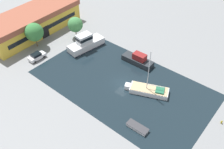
{
  "coord_description": "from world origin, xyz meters",
  "views": [
    {
      "loc": [
        -32.64,
        -24.29,
        37.52
      ],
      "look_at": [
        0.0,
        2.91,
        1.0
      ],
      "focal_mm": 40.0,
      "sensor_mm": 36.0,
      "label": 1
    }
  ],
  "objects_px": {
    "quay_tree_by_water": "(75,25)",
    "sailboat_moored": "(148,90)",
    "small_dinghy": "(137,127)",
    "cabin_boat": "(138,60)",
    "parked_car": "(37,56)",
    "motor_cruiser": "(86,43)",
    "warehouse_building": "(32,22)",
    "quay_tree_near_building": "(34,32)"
  },
  "relations": [
    {
      "from": "quay_tree_by_water",
      "to": "cabin_boat",
      "type": "relative_size",
      "value": 0.74
    },
    {
      "from": "quay_tree_by_water",
      "to": "parked_car",
      "type": "height_order",
      "value": "quay_tree_by_water"
    },
    {
      "from": "parked_car",
      "to": "motor_cruiser",
      "type": "distance_m",
      "value": 12.64
    },
    {
      "from": "parked_car",
      "to": "quay_tree_by_water",
      "type": "bearing_deg",
      "value": 91.11
    },
    {
      "from": "warehouse_building",
      "to": "quay_tree_near_building",
      "type": "distance_m",
      "value": 8.19
    },
    {
      "from": "sailboat_moored",
      "to": "motor_cruiser",
      "type": "xyz_separation_m",
      "value": [
        3.31,
        21.7,
        0.91
      ]
    },
    {
      "from": "warehouse_building",
      "to": "sailboat_moored",
      "type": "bearing_deg",
      "value": -92.09
    },
    {
      "from": "warehouse_building",
      "to": "cabin_boat",
      "type": "xyz_separation_m",
      "value": [
        6.99,
        -31.63,
        -2.13
      ]
    },
    {
      "from": "parked_car",
      "to": "warehouse_building",
      "type": "bearing_deg",
      "value": 147.19
    },
    {
      "from": "quay_tree_near_building",
      "to": "sailboat_moored",
      "type": "xyz_separation_m",
      "value": [
        4.33,
        -32.26,
        -3.68
      ]
    },
    {
      "from": "warehouse_building",
      "to": "quay_tree_by_water",
      "type": "relative_size",
      "value": 4.88
    },
    {
      "from": "sailboat_moored",
      "to": "small_dinghy",
      "type": "distance_m",
      "value": 9.98
    },
    {
      "from": "warehouse_building",
      "to": "small_dinghy",
      "type": "distance_m",
      "value": 43.99
    },
    {
      "from": "quay_tree_by_water",
      "to": "sailboat_moored",
      "type": "relative_size",
      "value": 0.56
    },
    {
      "from": "quay_tree_by_water",
      "to": "sailboat_moored",
      "type": "distance_m",
      "value": 28.46
    },
    {
      "from": "small_dinghy",
      "to": "cabin_boat",
      "type": "distance_m",
      "value": 19.7
    },
    {
      "from": "warehouse_building",
      "to": "cabin_boat",
      "type": "height_order",
      "value": "warehouse_building"
    },
    {
      "from": "parked_car",
      "to": "cabin_boat",
      "type": "distance_m",
      "value": 24.89
    },
    {
      "from": "sailboat_moored",
      "to": "motor_cruiser",
      "type": "bearing_deg",
      "value": 58.04
    },
    {
      "from": "quay_tree_by_water",
      "to": "parked_car",
      "type": "relative_size",
      "value": 1.35
    },
    {
      "from": "warehouse_building",
      "to": "parked_car",
      "type": "xyz_separation_m",
      "value": [
        -7.69,
        -11.52,
        -2.27
      ]
    },
    {
      "from": "sailboat_moored",
      "to": "small_dinghy",
      "type": "height_order",
      "value": "sailboat_moored"
    },
    {
      "from": "quay_tree_by_water",
      "to": "cabin_boat",
      "type": "xyz_separation_m",
      "value": [
        1.2,
        -20.15,
        -2.81
      ]
    },
    {
      "from": "quay_tree_by_water",
      "to": "sailboat_moored",
      "type": "height_order",
      "value": "sailboat_moored"
    },
    {
      "from": "warehouse_building",
      "to": "parked_car",
      "type": "height_order",
      "value": "warehouse_building"
    },
    {
      "from": "parked_car",
      "to": "cabin_boat",
      "type": "relative_size",
      "value": 0.55
    },
    {
      "from": "motor_cruiser",
      "to": "cabin_boat",
      "type": "bearing_deg",
      "value": -157.06
    },
    {
      "from": "quay_tree_near_building",
      "to": "quay_tree_by_water",
      "type": "height_order",
      "value": "quay_tree_near_building"
    },
    {
      "from": "warehouse_building",
      "to": "motor_cruiser",
      "type": "distance_m",
      "value": 17.89
    },
    {
      "from": "motor_cruiser",
      "to": "cabin_boat",
      "type": "xyz_separation_m",
      "value": [
        3.56,
        -14.14,
        -0.55
      ]
    },
    {
      "from": "warehouse_building",
      "to": "quay_tree_by_water",
      "type": "height_order",
      "value": "warehouse_building"
    },
    {
      "from": "quay_tree_near_building",
      "to": "parked_car",
      "type": "distance_m",
      "value": 6.72
    },
    {
      "from": "quay_tree_by_water",
      "to": "small_dinghy",
      "type": "xyz_separation_m",
      "value": [
        -14.91,
        -31.46,
        -3.48
      ]
    },
    {
      "from": "motor_cruiser",
      "to": "sailboat_moored",
      "type": "bearing_deg",
      "value": -179.86
    },
    {
      "from": "quay_tree_near_building",
      "to": "sailboat_moored",
      "type": "height_order",
      "value": "sailboat_moored"
    },
    {
      "from": "warehouse_building",
      "to": "small_dinghy",
      "type": "height_order",
      "value": "warehouse_building"
    },
    {
      "from": "small_dinghy",
      "to": "motor_cruiser",
      "type": "bearing_deg",
      "value": -117.49
    },
    {
      "from": "quay_tree_near_building",
      "to": "cabin_boat",
      "type": "bearing_deg",
      "value": -65.6
    },
    {
      "from": "quay_tree_by_water",
      "to": "parked_car",
      "type": "bearing_deg",
      "value": -179.82
    },
    {
      "from": "parked_car",
      "to": "motor_cruiser",
      "type": "relative_size",
      "value": 0.42
    },
    {
      "from": "quay_tree_near_building",
      "to": "small_dinghy",
      "type": "xyz_separation_m",
      "value": [
        -4.91,
        -36.02,
        -3.99
      ]
    },
    {
      "from": "quay_tree_near_building",
      "to": "quay_tree_by_water",
      "type": "relative_size",
      "value": 1.14
    }
  ]
}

